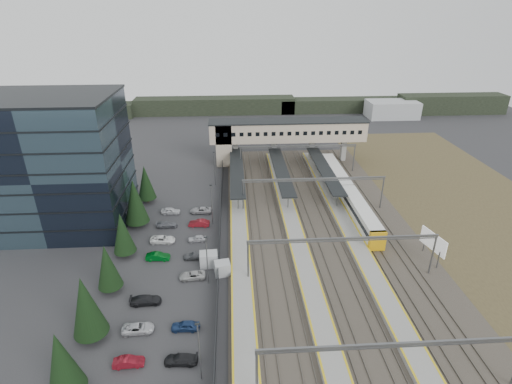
{
  "coord_description": "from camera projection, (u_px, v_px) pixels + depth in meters",
  "views": [
    {
      "loc": [
        -3.88,
        -56.79,
        37.99
      ],
      "look_at": [
        0.61,
        15.04,
        4.0
      ],
      "focal_mm": 28.0,
      "sensor_mm": 36.0,
      "label": 1
    }
  ],
  "objects": [
    {
      "name": "train",
      "position": [
        347.0,
        193.0,
        83.79
      ],
      "size": [
        2.79,
        38.72,
        3.51
      ],
      "color": "white",
      "rests_on": "ground"
    },
    {
      "name": "scrub_east",
      "position": [
        495.0,
        228.0,
        74.73
      ],
      "size": [
        34.0,
        120.0,
        0.06
      ],
      "color": "#463D26",
      "rests_on": "ground"
    },
    {
      "name": "relay_cabin_near",
      "position": [
        209.0,
        259.0,
        63.49
      ],
      "size": [
        2.93,
        2.23,
        2.35
      ],
      "color": "#A7ABAD",
      "rests_on": "ground"
    },
    {
      "name": "lampposts",
      "position": [
        210.0,
        227.0,
        66.52
      ],
      "size": [
        0.5,
        53.25,
        8.07
      ],
      "color": "slate",
      "rests_on": "ground"
    },
    {
      "name": "car_park",
      "position": [
        175.0,
        271.0,
        61.65
      ],
      "size": [
        10.58,
        44.67,
        1.29
      ],
      "color": "maroon",
      "rests_on": "ground"
    },
    {
      "name": "fence",
      "position": [
        220.0,
        232.0,
        71.41
      ],
      "size": [
        0.08,
        90.0,
        2.0
      ],
      "color": "#26282B",
      "rests_on": "ground"
    },
    {
      "name": "relay_cabin_far",
      "position": [
        222.0,
        268.0,
        61.49
      ],
      "size": [
        2.61,
        2.28,
        2.14
      ],
      "color": "#A7ABAD",
      "rests_on": "ground"
    },
    {
      "name": "office_building",
      "position": [
        53.0,
        163.0,
        71.28
      ],
      "size": [
        24.3,
        18.3,
        24.3
      ],
      "color": "#384E5B",
      "rests_on": "ground"
    },
    {
      "name": "billboard",
      "position": [
        433.0,
        243.0,
        63.96
      ],
      "size": [
        1.52,
        5.74,
        4.96
      ],
      "color": "slate",
      "rests_on": "ground"
    },
    {
      "name": "ground",
      "position": [
        258.0,
        251.0,
        67.69
      ],
      "size": [
        220.0,
        220.0,
        0.0
      ],
      "primitive_type": "plane",
      "color": "#2B2B2D",
      "rests_on": "ground"
    },
    {
      "name": "gantries",
      "position": [
        326.0,
        210.0,
        68.51
      ],
      "size": [
        28.4,
        62.28,
        7.17
      ],
      "color": "slate",
      "rests_on": "ground"
    },
    {
      "name": "footbridge",
      "position": [
        277.0,
        133.0,
        102.64
      ],
      "size": [
        40.4,
        6.4,
        11.2
      ],
      "color": "tan",
      "rests_on": "ground"
    },
    {
      "name": "treeline_far",
      "position": [
        304.0,
        106.0,
        151.05
      ],
      "size": [
        170.0,
        19.0,
        7.0
      ],
      "color": "black",
      "rests_on": "ground"
    },
    {
      "name": "rail_corridor",
      "position": [
        307.0,
        233.0,
        72.61
      ],
      "size": [
        34.0,
        90.0,
        0.92
      ],
      "color": "#3B332D",
      "rests_on": "ground"
    },
    {
      "name": "conifer_row",
      "position": [
        116.0,
        244.0,
        60.9
      ],
      "size": [
        4.42,
        49.82,
        9.5
      ],
      "color": "black",
      "rests_on": "ground"
    },
    {
      "name": "canopies",
      "position": [
        281.0,
        169.0,
        90.78
      ],
      "size": [
        23.1,
        30.0,
        3.28
      ],
      "color": "black",
      "rests_on": "ground"
    }
  ]
}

